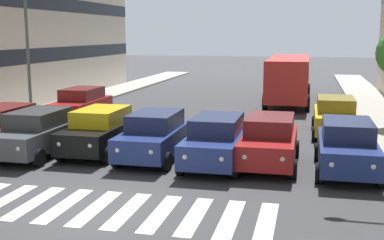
# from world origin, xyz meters

# --- Properties ---
(ground_plane) EXTENTS (180.00, 180.00, 0.00)m
(ground_plane) POSITION_xyz_m (0.00, 0.00, 0.00)
(ground_plane) COLOR #38383A
(crosswalk_markings) EXTENTS (9.45, 2.80, 0.01)m
(crosswalk_markings) POSITION_xyz_m (0.00, 0.00, 0.00)
(crosswalk_markings) COLOR silver
(crosswalk_markings) RESTS_ON ground_plane
(car_0) EXTENTS (2.02, 4.44, 1.72)m
(car_0) POSITION_xyz_m (-6.70, -5.13, 0.89)
(car_0) COLOR navy
(car_0) RESTS_ON ground_plane
(car_1) EXTENTS (2.02, 4.44, 1.72)m
(car_1) POSITION_xyz_m (-4.12, -5.45, 0.89)
(car_1) COLOR maroon
(car_1) RESTS_ON ground_plane
(car_2) EXTENTS (2.02, 4.44, 1.72)m
(car_2) POSITION_xyz_m (-2.32, -5.05, 0.89)
(car_2) COLOR navy
(car_2) RESTS_ON ground_plane
(car_3) EXTENTS (2.02, 4.44, 1.72)m
(car_3) POSITION_xyz_m (0.04, -5.44, 0.89)
(car_3) COLOR navy
(car_3) RESTS_ON ground_plane
(car_4) EXTENTS (2.02, 4.44, 1.72)m
(car_4) POSITION_xyz_m (2.34, -5.85, 0.89)
(car_4) COLOR black
(car_4) RESTS_ON ground_plane
(car_5) EXTENTS (2.02, 4.44, 1.72)m
(car_5) POSITION_xyz_m (4.48, -4.92, 0.89)
(car_5) COLOR #474C51
(car_5) RESTS_ON ground_plane
(car_6) EXTENTS (2.02, 4.44, 1.72)m
(car_6) POSITION_xyz_m (6.40, -5.50, 0.89)
(car_6) COLOR maroon
(car_6) RESTS_ON ground_plane
(car_row2_0) EXTENTS (2.02, 4.44, 1.72)m
(car_row2_0) POSITION_xyz_m (-6.62, -11.39, 0.89)
(car_row2_0) COLOR gold
(car_row2_0) RESTS_ON ground_plane
(car_row2_1) EXTENTS (2.02, 4.44, 1.72)m
(car_row2_1) POSITION_xyz_m (6.26, -12.47, 0.89)
(car_row2_1) COLOR maroon
(car_row2_1) RESTS_ON ground_plane
(bus_behind_traffic) EXTENTS (2.78, 10.50, 3.00)m
(bus_behind_traffic) POSITION_xyz_m (-4.12, -22.18, 1.86)
(bus_behind_traffic) COLOR red
(bus_behind_traffic) RESTS_ON ground_plane
(street_lamp_right) EXTENTS (3.06, 0.28, 6.78)m
(street_lamp_right) POSITION_xyz_m (8.16, -11.57, 4.34)
(street_lamp_right) COLOR #4C6B56
(street_lamp_right) RESTS_ON sidewalk_right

